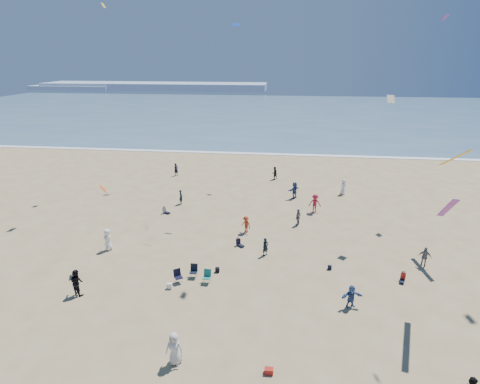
# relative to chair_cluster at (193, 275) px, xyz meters

# --- Properties ---
(ground) EXTENTS (220.00, 220.00, 0.00)m
(ground) POSITION_rel_chair_cluster_xyz_m (1.28, -7.05, -0.50)
(ground) COLOR tan
(ground) RESTS_ON ground
(ocean) EXTENTS (220.00, 100.00, 0.06)m
(ocean) POSITION_rel_chair_cluster_xyz_m (1.28, 87.95, -0.47)
(ocean) COLOR #476B84
(ocean) RESTS_ON ground
(surf_line) EXTENTS (220.00, 1.20, 0.08)m
(surf_line) POSITION_rel_chair_cluster_xyz_m (1.28, 37.95, -0.46)
(surf_line) COLOR white
(surf_line) RESTS_ON ground
(headland_far) EXTENTS (110.00, 20.00, 3.20)m
(headland_far) POSITION_rel_chair_cluster_xyz_m (-58.72, 162.95, 1.10)
(headland_far) COLOR #7A8EA8
(headland_far) RESTS_ON ground
(headland_near) EXTENTS (40.00, 14.00, 2.00)m
(headland_near) POSITION_rel_chair_cluster_xyz_m (-98.72, 157.95, 0.50)
(headland_near) COLOR #7A8EA8
(headland_near) RESTS_ON ground
(standing_flyers) EXTENTS (26.26, 34.10, 1.95)m
(standing_flyers) POSITION_rel_chair_cluster_xyz_m (4.99, 8.48, 0.39)
(standing_flyers) COLOR black
(standing_flyers) RESTS_ON ground
(seated_group) EXTENTS (21.77, 25.01, 0.84)m
(seated_group) POSITION_rel_chair_cluster_xyz_m (3.44, -0.59, -0.08)
(seated_group) COLOR white
(seated_group) RESTS_ON ground
(chair_cluster) EXTENTS (2.74, 1.52, 1.00)m
(chair_cluster) POSITION_rel_chair_cluster_xyz_m (0.00, 0.00, 0.00)
(chair_cluster) COLOR black
(chair_cluster) RESTS_ON ground
(white_tote) EXTENTS (0.35, 0.20, 0.40)m
(white_tote) POSITION_rel_chair_cluster_xyz_m (-1.40, -1.09, -0.30)
(white_tote) COLOR white
(white_tote) RESTS_ON ground
(black_backpack) EXTENTS (0.30, 0.22, 0.38)m
(black_backpack) POSITION_rel_chair_cluster_xyz_m (1.53, 1.39, -0.31)
(black_backpack) COLOR black
(black_backpack) RESTS_ON ground
(cooler) EXTENTS (0.45, 0.30, 0.30)m
(cooler) POSITION_rel_chair_cluster_xyz_m (5.80, -7.70, -0.35)
(cooler) COLOR #AD2118
(cooler) RESTS_ON ground
(navy_bag) EXTENTS (0.28, 0.18, 0.34)m
(navy_bag) POSITION_rel_chair_cluster_xyz_m (9.91, 2.77, -0.33)
(navy_bag) COLOR black
(navy_bag) RESTS_ON ground
(kites_aloft) EXTENTS (43.23, 41.88, 27.31)m
(kites_aloft) POSITION_rel_chair_cluster_xyz_m (10.85, 4.80, 14.27)
(kites_aloft) COLOR orange
(kites_aloft) RESTS_ON ground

